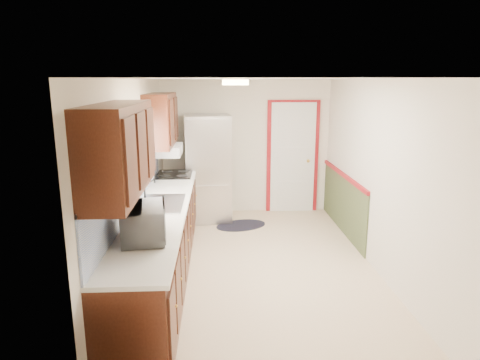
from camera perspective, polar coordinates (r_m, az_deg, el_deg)
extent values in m
cube|color=beige|center=(5.70, 2.45, -11.57)|extent=(3.20, 5.20, 0.12)
cube|color=white|center=(5.17, 2.71, 13.35)|extent=(3.20, 5.20, 0.12)
cube|color=white|center=(7.76, 0.80, 4.42)|extent=(3.20, 0.10, 2.40)
cube|color=white|center=(2.95, 7.32, -10.66)|extent=(3.20, 0.10, 2.40)
cube|color=white|center=(5.37, -13.56, 0.09)|extent=(0.10, 5.20, 2.40)
cube|color=white|center=(5.65, 17.89, 0.45)|extent=(0.10, 5.20, 2.40)
cube|color=#38160C|center=(5.27, -10.45, -8.59)|extent=(0.60, 4.00, 0.90)
cube|color=white|center=(5.11, -10.50, -3.69)|extent=(0.63, 4.00, 0.04)
cube|color=#567DD2|center=(5.08, -14.03, -0.51)|extent=(0.02, 4.00, 0.55)
cube|color=#38160C|center=(3.68, -15.82, 3.94)|extent=(0.35, 1.40, 0.75)
cube|color=#38160C|center=(6.33, -10.51, 7.91)|extent=(0.35, 1.20, 0.75)
cube|color=white|center=(5.10, -14.04, 4.18)|extent=(0.02, 1.00, 0.90)
cube|color=#BA4823|center=(5.05, -13.76, 8.11)|extent=(0.05, 1.12, 0.24)
cube|color=#B7B7BC|center=(5.20, -10.43, -3.11)|extent=(0.52, 0.82, 0.02)
cube|color=white|center=(6.42, -9.84, 3.96)|extent=(0.45, 0.60, 0.15)
cube|color=maroon|center=(7.86, 7.01, 2.96)|extent=(0.94, 0.05, 2.08)
cube|color=white|center=(7.84, 7.04, 2.93)|extent=(0.80, 0.04, 2.00)
cube|color=#414E2C|center=(7.07, 13.55, -3.06)|extent=(0.02, 2.30, 0.90)
cube|color=maroon|center=(6.95, 13.66, 0.66)|extent=(0.04, 2.30, 0.06)
cylinder|color=#FFD88C|center=(4.95, -0.61, 12.91)|extent=(0.30, 0.30, 0.06)
imported|color=white|center=(4.05, -12.73, -5.11)|extent=(0.40, 0.62, 0.39)
cube|color=#B7B7BC|center=(7.35, -4.32, 1.58)|extent=(0.82, 0.77, 1.82)
cylinder|color=black|center=(7.00, -6.44, 0.18)|extent=(0.02, 0.02, 1.27)
ellipsoid|color=black|center=(7.21, 0.13, -6.06)|extent=(0.99, 0.80, 0.01)
cube|color=black|center=(6.74, -8.74, 0.76)|extent=(0.54, 0.65, 0.02)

